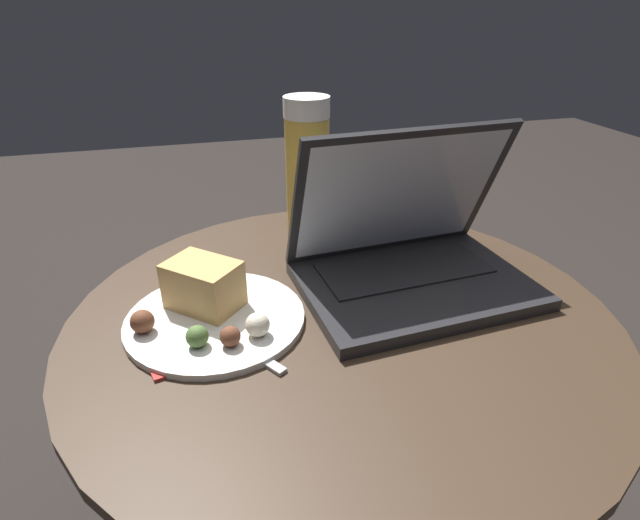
# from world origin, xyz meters

# --- Properties ---
(table) EXTENTS (0.72, 0.72, 0.53)m
(table) POSITION_xyz_m (0.00, 0.00, 0.41)
(table) COLOR black
(table) RESTS_ON ground_plane
(napkin) EXTENTS (0.18, 0.14, 0.00)m
(napkin) POSITION_xyz_m (-0.18, -0.01, 0.53)
(napkin) COLOR #B7332D
(napkin) RESTS_ON table
(laptop) EXTENTS (0.33, 0.25, 0.23)m
(laptop) POSITION_xyz_m (0.11, 0.05, 0.58)
(laptop) COLOR #232326
(laptop) RESTS_ON table
(beer_glass) EXTENTS (0.07, 0.07, 0.24)m
(beer_glass) POSITION_xyz_m (0.01, 0.21, 0.65)
(beer_glass) COLOR gold
(beer_glass) RESTS_ON table
(snack_plate) EXTENTS (0.23, 0.23, 0.07)m
(snack_plate) POSITION_xyz_m (-0.17, 0.03, 0.55)
(snack_plate) COLOR silver
(snack_plate) RESTS_ON table
(fork) EXTENTS (0.11, 0.16, 0.00)m
(fork) POSITION_xyz_m (-0.16, -0.02, 0.53)
(fork) COLOR #B2B2B7
(fork) RESTS_ON table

